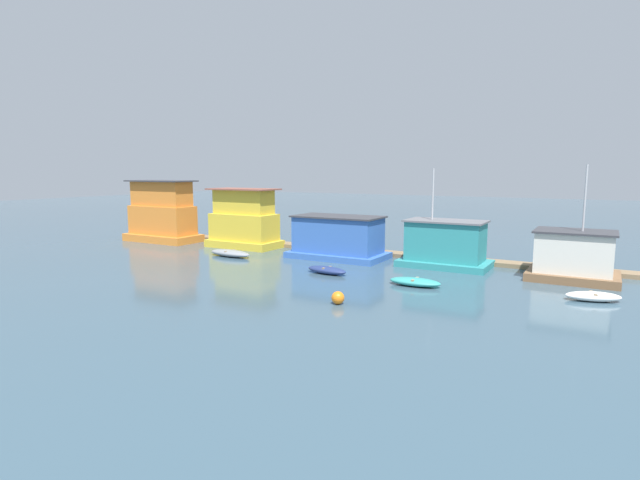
% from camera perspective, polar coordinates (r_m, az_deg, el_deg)
% --- Properties ---
extents(ground_plane, '(200.00, 200.00, 0.00)m').
position_cam_1_polar(ground_plane, '(39.37, 0.73, -1.85)').
color(ground_plane, '#385160').
extents(dock_walkway, '(51.00, 1.52, 0.30)m').
position_cam_1_polar(dock_walkway, '(41.71, 2.55, -1.09)').
color(dock_walkway, '#846B4C').
rests_on(dock_walkway, ground_plane).
extents(houseboat_orange, '(7.32, 3.53, 5.79)m').
position_cam_1_polar(houseboat_orange, '(49.76, -17.59, 2.83)').
color(houseboat_orange, orange).
rests_on(houseboat_orange, ground_plane).
extents(houseboat_yellow, '(6.39, 3.33, 5.16)m').
position_cam_1_polar(houseboat_yellow, '(44.20, -8.70, 2.14)').
color(houseboat_yellow, gold).
rests_on(houseboat_yellow, ground_plane).
extents(houseboat_blue, '(7.38, 4.14, 3.26)m').
position_cam_1_polar(houseboat_blue, '(38.34, 2.06, 0.23)').
color(houseboat_blue, '#3866B7').
rests_on(houseboat_blue, ground_plane).
extents(houseboat_teal, '(6.14, 3.80, 6.83)m').
position_cam_1_polar(houseboat_teal, '(35.96, 14.11, -0.55)').
color(houseboat_teal, teal).
rests_on(houseboat_teal, ground_plane).
extents(houseboat_brown, '(5.15, 4.01, 7.06)m').
position_cam_1_polar(houseboat_brown, '(34.29, 27.01, -1.73)').
color(houseboat_brown, brown).
rests_on(houseboat_brown, ground_plane).
extents(dinghy_grey, '(4.01, 1.60, 0.53)m').
position_cam_1_polar(dinghy_grey, '(39.77, -10.25, -1.49)').
color(dinghy_grey, gray).
rests_on(dinghy_grey, ground_plane).
extents(dinghy_navy, '(3.05, 1.41, 0.48)m').
position_cam_1_polar(dinghy_navy, '(32.60, 0.79, -3.46)').
color(dinghy_navy, navy).
rests_on(dinghy_navy, ground_plane).
extents(dinghy_teal, '(3.08, 1.39, 0.47)m').
position_cam_1_polar(dinghy_teal, '(29.75, 10.80, -4.72)').
color(dinghy_teal, teal).
rests_on(dinghy_teal, ground_plane).
extents(dinghy_white, '(2.89, 1.87, 0.48)m').
position_cam_1_polar(dinghy_white, '(29.48, 28.75, -5.67)').
color(dinghy_white, white).
rests_on(dinghy_white, ground_plane).
extents(mooring_post_near_left, '(0.26, 0.26, 1.88)m').
position_cam_1_polar(mooring_post_near_left, '(36.13, 25.52, -1.99)').
color(mooring_post_near_left, brown).
rests_on(mooring_post_near_left, ground_plane).
extents(mooring_post_far_left, '(0.28, 0.28, 1.43)m').
position_cam_1_polar(mooring_post_far_left, '(44.61, -6.40, 0.19)').
color(mooring_post_far_left, brown).
rests_on(mooring_post_far_left, ground_plane).
extents(mooring_post_centre, '(0.29, 0.29, 1.52)m').
position_cam_1_polar(mooring_post_centre, '(47.61, -11.11, 0.62)').
color(mooring_post_centre, brown).
rests_on(mooring_post_centre, ground_plane).
extents(buoy_orange, '(0.66, 0.66, 0.66)m').
position_cam_1_polar(buoy_orange, '(25.26, 2.06, -6.62)').
color(buoy_orange, orange).
rests_on(buoy_orange, ground_plane).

